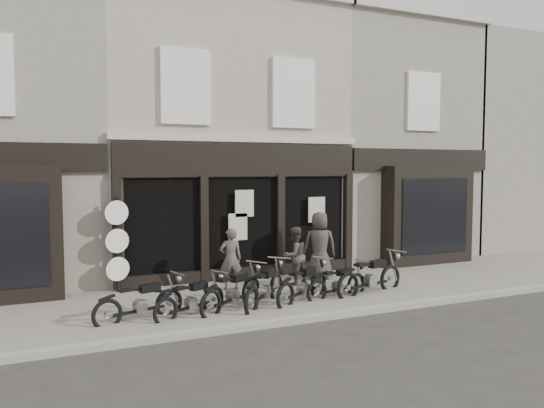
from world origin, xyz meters
name	(u,v)px	position (x,y,z in m)	size (l,w,h in m)	color
ground_plane	(288,307)	(0.00, 0.00, 0.00)	(90.00, 90.00, 0.00)	#2D2B28
pavement	(272,296)	(0.00, 0.90, 0.06)	(30.00, 4.20, 0.12)	slate
kerb	(314,318)	(0.00, -1.25, 0.07)	(30.00, 0.25, 0.13)	gray
central_building	(210,142)	(0.00, 5.95, 4.08)	(7.30, 6.22, 8.34)	#A29A8B
neighbour_right	(371,147)	(6.35, 5.90, 4.04)	(5.60, 6.73, 8.34)	gray
filler_right	(523,148)	(14.50, 6.00, 4.10)	(11.00, 6.00, 8.20)	gray
motorcycle_0	(140,305)	(-3.40, 0.04, 0.39)	(1.98, 0.85, 0.98)	black
motorcycle_1	(191,302)	(-2.34, -0.08, 0.37)	(1.80, 1.07, 0.93)	black
motorcycle_2	(233,295)	(-1.36, 0.04, 0.41)	(1.92, 1.39, 1.03)	black
motorcycle_3	(265,290)	(-0.55, 0.08, 0.42)	(1.73, 1.72, 1.05)	black
motorcycle_4	(303,288)	(0.42, 0.03, 0.40)	(1.92, 1.32, 1.02)	black
motorcycle_5	(338,286)	(1.36, 0.01, 0.36)	(1.90, 0.67, 0.92)	black
motorcycle_6	(371,280)	(2.31, 0.00, 0.44)	(2.25, 0.87, 1.10)	black
man_left	(231,259)	(-0.79, 1.74, 0.91)	(0.58, 0.38, 1.59)	#48403B
man_centre	(295,256)	(0.97, 1.60, 0.90)	(0.75, 0.59, 1.55)	#3E3832
man_right	(320,245)	(1.91, 1.91, 1.07)	(0.93, 0.60, 1.90)	#38332E
advert_sign_post	(117,249)	(-3.49, 2.62, 1.22)	(0.60, 0.39, 2.51)	black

